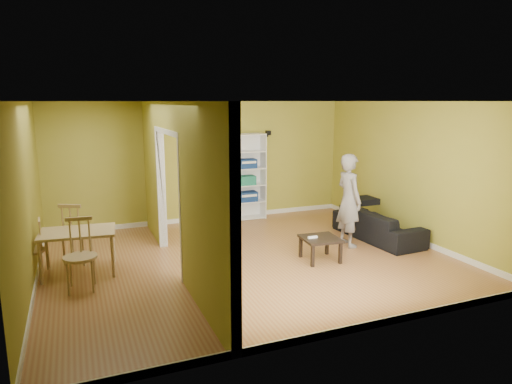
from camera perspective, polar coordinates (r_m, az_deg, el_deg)
room_shell at (r=7.38m, az=-0.86°, el=1.13°), size 6.50×6.50×6.50m
partition at (r=7.04m, az=-10.01°, el=0.47°), size 0.22×5.50×2.60m
wall_speaker at (r=10.34m, az=1.54°, el=7.39°), size 0.10×0.10×0.10m
sofa at (r=9.02m, az=14.99°, el=-3.42°), size 1.99×0.93×0.74m
person at (r=8.37m, az=11.58°, el=-0.04°), size 0.73×0.57×1.98m
bookshelf at (r=10.16m, az=-1.25°, el=1.95°), size 0.80×0.35×1.91m
paper_box_navy_a at (r=10.20m, az=-1.09°, el=-0.55°), size 0.42×0.27×0.21m
paper_box_teal at (r=10.12m, az=-1.24°, el=1.48°), size 0.39×0.25×0.20m
paper_box_navy_b at (r=10.07m, az=-1.12°, el=3.58°), size 0.39×0.25×0.20m
coffee_table at (r=7.64m, az=8.05°, el=-6.08°), size 0.59×0.59×0.39m
game_controller at (r=7.57m, az=7.08°, el=-5.63°), size 0.16×0.04×0.03m
dining_table at (r=7.44m, az=-21.39°, el=-5.11°), size 1.08×0.72×0.68m
chair_left at (r=7.59m, az=-26.41°, el=-6.43°), size 0.43×0.43×0.89m
chair_near at (r=6.83m, az=-21.14°, el=-7.37°), size 0.51×0.51×1.01m
chair_far at (r=7.99m, az=-21.51°, el=-4.69°), size 0.62×0.62×1.02m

